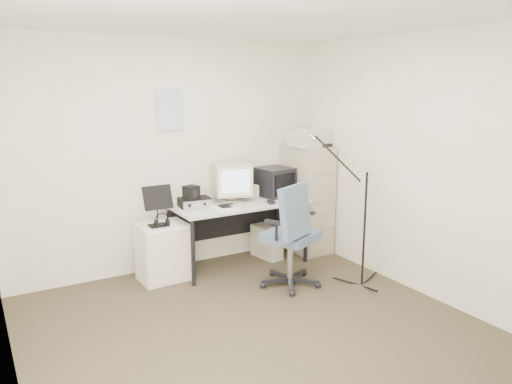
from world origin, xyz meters
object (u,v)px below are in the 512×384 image
side_cart (163,252)px  desk (240,234)px  filing_cabinet (307,199)px  office_chair (290,234)px

side_cart → desk: bearing=-2.5°
filing_cabinet → side_cart: size_ratio=2.15×
filing_cabinet → office_chair: filing_cabinet is taller
filing_cabinet → desk: size_ratio=0.87×
office_chair → filing_cabinet: bearing=21.4°
office_chair → side_cart: office_chair is taller
office_chair → desk: bearing=77.3°
office_chair → side_cart: size_ratio=1.79×
desk → office_chair: bearing=-78.5°
desk → office_chair: 0.81m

